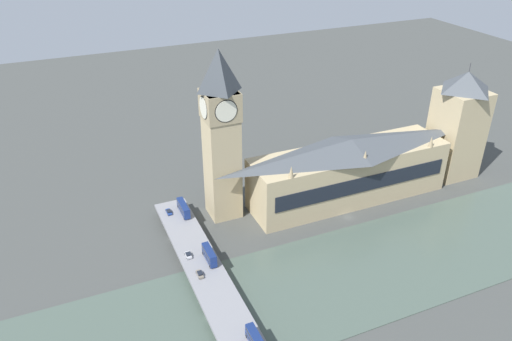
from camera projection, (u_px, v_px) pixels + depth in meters
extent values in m
plane|color=#424442|center=(348.00, 218.00, 212.69)|extent=(600.00, 600.00, 0.00)
cube|color=#47564C|center=(394.00, 261.00, 187.54)|extent=(50.47, 360.00, 0.30)
cube|color=tan|center=(348.00, 175.00, 221.29)|extent=(22.82, 90.24, 23.69)
cube|color=black|center=(364.00, 184.00, 211.43)|extent=(0.40, 83.02, 7.11)
pyramid|color=#474C51|center=(351.00, 145.00, 214.21)|extent=(22.37, 88.44, 5.48)
cone|color=#9E8966|center=(431.00, 142.00, 217.86)|extent=(2.20, 2.20, 5.00)
cone|color=#9E8966|center=(365.00, 156.00, 205.97)|extent=(2.20, 2.20, 5.00)
cone|color=#9E8966|center=(291.00, 172.00, 194.08)|extent=(2.20, 2.20, 5.00)
cube|color=tan|center=(222.00, 156.00, 202.50)|extent=(12.66, 12.66, 55.46)
cube|color=tan|center=(220.00, 105.00, 191.81)|extent=(13.42, 13.42, 11.39)
cylinder|color=black|center=(226.00, 111.00, 186.59)|extent=(0.50, 9.09, 9.09)
cylinder|color=silver|center=(226.00, 111.00, 186.49)|extent=(0.62, 8.42, 8.42)
cylinder|color=black|center=(215.00, 100.00, 197.04)|extent=(0.50, 9.09, 9.09)
cylinder|color=silver|center=(214.00, 99.00, 197.14)|extent=(0.62, 8.42, 8.42)
cylinder|color=black|center=(236.00, 103.00, 194.07)|extent=(9.09, 0.50, 9.09)
cylinder|color=silver|center=(236.00, 103.00, 194.11)|extent=(8.42, 0.62, 8.42)
cylinder|color=black|center=(204.00, 108.00, 189.56)|extent=(9.09, 0.50, 9.09)
cylinder|color=silver|center=(204.00, 108.00, 189.51)|extent=(8.42, 0.62, 8.42)
pyramid|color=#383D42|center=(219.00, 70.00, 185.07)|extent=(12.91, 12.91, 16.40)
cube|color=tan|center=(456.00, 133.00, 237.15)|extent=(19.74, 19.74, 42.63)
pyramid|color=#474C51|center=(467.00, 81.00, 224.66)|extent=(19.74, 19.74, 8.88)
cylinder|color=#333338|center=(470.00, 67.00, 221.54)|extent=(0.30, 0.30, 4.00)
cube|color=slate|center=(223.00, 310.00, 162.99)|extent=(3.00, 11.26, 3.70)
cube|color=slate|center=(183.00, 232.00, 200.35)|extent=(3.00, 11.26, 3.70)
cube|color=gray|center=(222.00, 304.00, 161.80)|extent=(132.94, 13.25, 1.20)
cube|color=navy|center=(184.00, 210.00, 206.40)|extent=(11.58, 2.57, 1.86)
cube|color=black|center=(184.00, 210.00, 206.22)|extent=(10.42, 2.63, 0.82)
cube|color=navy|center=(183.00, 206.00, 205.42)|extent=(11.35, 2.57, 2.19)
cube|color=black|center=(183.00, 206.00, 205.36)|extent=(10.42, 2.63, 1.05)
cube|color=navy|center=(183.00, 204.00, 204.85)|extent=(11.23, 2.44, 0.16)
cylinder|color=black|center=(183.00, 205.00, 211.21)|extent=(1.01, 0.28, 1.01)
cylinder|color=black|center=(178.00, 207.00, 210.40)|extent=(1.01, 0.28, 1.01)
cylinder|color=black|center=(190.00, 217.00, 203.29)|extent=(1.01, 0.28, 1.01)
cylinder|color=black|center=(184.00, 219.00, 202.48)|extent=(1.01, 0.28, 1.01)
cube|color=navy|center=(210.00, 257.00, 179.43)|extent=(10.03, 2.52, 2.00)
cube|color=black|center=(209.00, 256.00, 179.23)|extent=(9.03, 2.58, 0.88)
cube|color=navy|center=(209.00, 253.00, 178.37)|extent=(9.83, 2.52, 2.34)
cube|color=black|center=(209.00, 252.00, 178.32)|extent=(9.03, 2.58, 1.13)
cube|color=navy|center=(209.00, 250.00, 177.77)|extent=(9.73, 2.40, 0.16)
cylinder|color=black|center=(209.00, 252.00, 183.54)|extent=(1.16, 0.28, 1.16)
cylinder|color=black|center=(203.00, 254.00, 182.74)|extent=(1.16, 0.28, 1.16)
cylinder|color=black|center=(216.00, 265.00, 177.07)|extent=(1.16, 0.28, 1.16)
cylinder|color=black|center=(210.00, 267.00, 176.27)|extent=(1.16, 0.28, 1.16)
cube|color=navy|center=(257.00, 340.00, 143.54)|extent=(11.37, 2.57, 2.31)
cube|color=black|center=(257.00, 339.00, 143.49)|extent=(10.45, 2.63, 1.11)
cube|color=navy|center=(257.00, 337.00, 142.95)|extent=(11.26, 2.44, 0.16)
cylinder|color=black|center=(254.00, 334.00, 149.33)|extent=(1.15, 0.28, 1.15)
cylinder|color=black|center=(247.00, 336.00, 148.51)|extent=(1.15, 0.28, 1.15)
cube|color=navy|center=(169.00, 212.00, 206.81)|extent=(4.56, 1.78, 0.57)
cube|color=black|center=(169.00, 211.00, 206.44)|extent=(2.37, 1.60, 0.49)
cylinder|color=black|center=(170.00, 210.00, 208.67)|extent=(0.61, 0.22, 0.61)
cylinder|color=black|center=(166.00, 211.00, 208.12)|extent=(0.61, 0.22, 0.61)
cylinder|color=black|center=(172.00, 214.00, 205.69)|extent=(0.61, 0.22, 0.61)
cylinder|color=black|center=(168.00, 215.00, 205.14)|extent=(0.61, 0.22, 0.61)
cube|color=slate|center=(200.00, 274.00, 172.86)|extent=(4.38, 1.70, 0.62)
cube|color=black|center=(200.00, 273.00, 172.46)|extent=(2.28, 1.53, 0.59)
cylinder|color=black|center=(200.00, 271.00, 174.63)|extent=(0.62, 0.22, 0.62)
cylinder|color=black|center=(196.00, 272.00, 174.11)|extent=(0.62, 0.22, 0.62)
cylinder|color=black|center=(203.00, 277.00, 171.82)|extent=(0.62, 0.22, 0.62)
cylinder|color=black|center=(199.00, 278.00, 171.29)|extent=(0.62, 0.22, 0.62)
cube|color=silver|center=(188.00, 255.00, 181.85)|extent=(3.95, 1.84, 0.71)
cube|color=black|center=(188.00, 254.00, 181.44)|extent=(2.05, 1.66, 0.57)
cylinder|color=black|center=(189.00, 253.00, 183.45)|extent=(0.71, 0.22, 0.71)
cylinder|color=black|center=(185.00, 254.00, 182.87)|extent=(0.71, 0.22, 0.71)
cylinder|color=black|center=(192.00, 258.00, 181.07)|extent=(0.71, 0.22, 0.71)
cylinder|color=black|center=(187.00, 259.00, 180.49)|extent=(0.71, 0.22, 0.71)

